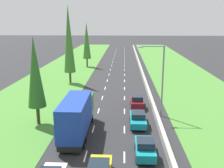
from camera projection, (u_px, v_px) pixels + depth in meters
ground_plane at (117, 72)px, 61.03m from camera, size 300.00×300.00×0.00m
grass_verge_left at (64, 72)px, 61.60m from camera, size 14.00×140.00×0.04m
grass_verge_right at (179, 73)px, 60.36m from camera, size 14.00×140.00×0.04m
median_barrier at (141, 71)px, 60.66m from camera, size 0.44×120.00×0.85m
lane_markings at (117, 72)px, 61.02m from camera, size 3.64×116.00×0.01m
teal_hatchback_right_lane at (145, 148)px, 23.04m from camera, size 1.74×3.90×1.72m
teal_sedan_right_lane at (138, 119)px, 29.98m from camera, size 1.82×4.50×1.64m
maroon_hatchback_right_lane_fifth at (137, 101)px, 36.24m from camera, size 1.74×3.90×1.72m
blue_box_truck_left_lane at (77, 115)px, 27.17m from camera, size 2.46×9.40×4.18m
poplar_tree_second at (35, 73)px, 29.05m from camera, size 2.06×2.06×10.26m
poplar_tree_third at (69, 39)px, 48.34m from camera, size 2.17×2.17×14.74m
poplar_tree_fourth at (87, 41)px, 66.45m from camera, size 2.09×2.09×11.47m
street_light_mast at (160, 76)px, 31.83m from camera, size 3.20×0.28×9.00m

